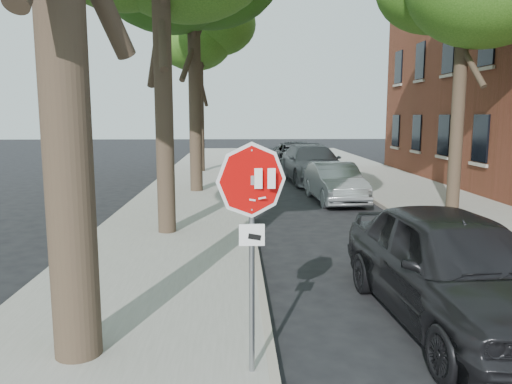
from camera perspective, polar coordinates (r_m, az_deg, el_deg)
ground at (r=6.16m, az=6.48°, el=-20.47°), size 120.00×120.00×0.00m
sidewalk_left at (r=17.64m, az=-7.61°, el=-0.97°), size 4.00×55.00×0.12m
sidewalk_right at (r=18.86m, az=19.06°, el=-0.75°), size 4.00×55.00×0.12m
curb_left at (r=17.57m, az=-0.94°, el=-0.92°), size 0.12×55.00×0.13m
curb_right at (r=18.21m, az=13.04°, el=-0.80°), size 0.12×55.00×0.13m
stop_sign at (r=5.40m, az=-0.49°, el=-2.53°), size 0.76×0.34×2.61m
tree_far at (r=26.82m, az=-6.58°, el=17.68°), size 5.29×4.91×9.33m
car_a at (r=7.80m, az=21.55°, el=-7.96°), size 2.28×5.07×1.69m
car_b at (r=17.69m, az=8.99°, el=1.07°), size 1.68×4.23×1.37m
car_c at (r=22.85m, az=6.42°, el=3.24°), size 2.87×6.01×1.69m
car_d at (r=28.73m, az=4.62°, el=4.21°), size 2.69×5.56×1.52m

